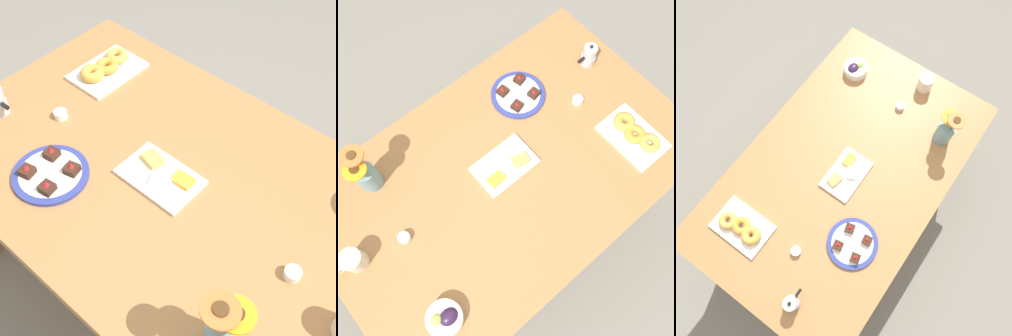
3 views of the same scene
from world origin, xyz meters
TOP-DOWN VIEW (x-y plane):
  - ground_plane at (0.00, 0.00)m, footprint 6.00×6.00m
  - dining_table at (0.00, 0.00)m, footprint 1.60×1.00m
  - cheese_platter at (-0.01, -0.02)m, footprint 0.26×0.17m
  - croissant_platter at (-0.53, 0.23)m, footprint 0.19×0.28m
  - jam_cup_honey at (-0.47, -0.05)m, footprint 0.05×0.05m
  - jam_cup_berry at (0.49, -0.04)m, footprint 0.05×0.05m
  - dessert_plate at (-0.28, -0.25)m, footprint 0.25×0.25m
  - flower_vase at (0.46, -0.32)m, footprint 0.11×0.12m

SIDE VIEW (x-z plane):
  - ground_plane at x=0.00m, z-range 0.00..0.00m
  - dining_table at x=0.00m, z-range 0.28..1.02m
  - cheese_platter at x=-0.01m, z-range 0.73..0.77m
  - dessert_plate at x=-0.28m, z-range 0.72..0.78m
  - jam_cup_honey at x=-0.47m, z-range 0.74..0.77m
  - jam_cup_berry at x=0.49m, z-range 0.74..0.77m
  - croissant_platter at x=-0.53m, z-range 0.73..0.79m
  - flower_vase at x=0.46m, z-range 0.70..0.95m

